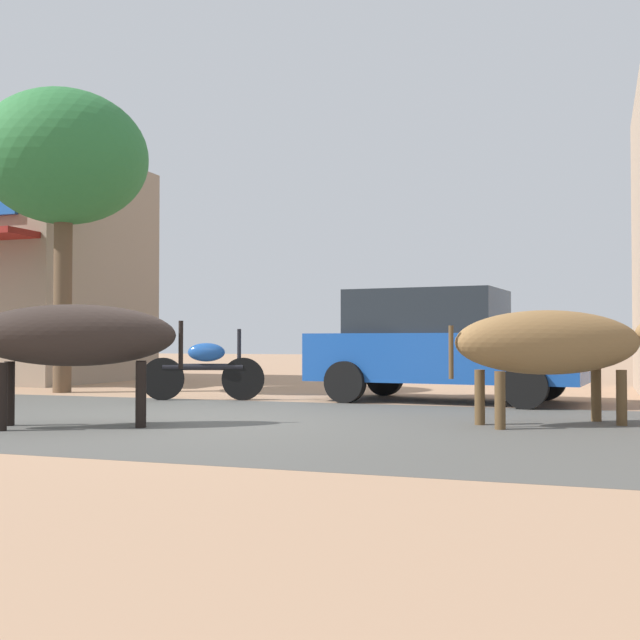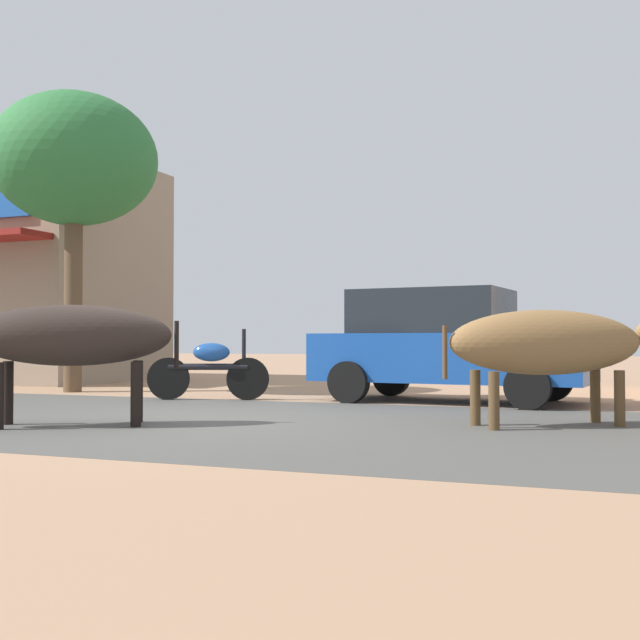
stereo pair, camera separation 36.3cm
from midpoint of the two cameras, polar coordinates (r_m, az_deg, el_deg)
The scene contains 8 objects.
ground at distance 9.25m, azimuth -8.73°, elevation -7.02°, with size 80.00×80.00×0.00m, color tan.
asphalt_road at distance 9.25m, azimuth -8.73°, elevation -7.01°, with size 72.00×5.72×0.00m, color #514F4B.
storefront_left_cafe at distance 19.77m, azimuth -21.11°, elevation 3.06°, with size 6.49×5.03×4.83m.
roadside_tree at distance 14.89m, azimuth -16.41°, elevation 10.77°, with size 2.89×2.89×5.23m.
parked_hatchback_car at distance 11.90m, azimuth 9.81°, elevation -1.71°, with size 4.06×2.14×1.64m.
parked_motorcycle at distance 12.17m, azimuth -7.01°, elevation -3.44°, with size 1.77×0.67×1.07m.
cow_near_brown at distance 8.78m, azimuth -16.59°, elevation -1.15°, with size 2.48×1.79×1.27m.
cow_far_dark at distance 8.82m, azimuth 17.36°, elevation -1.60°, with size 2.50×1.90×1.22m.
Camera 2 is at (4.77, -7.91, 0.90)m, focal length 44.97 mm.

